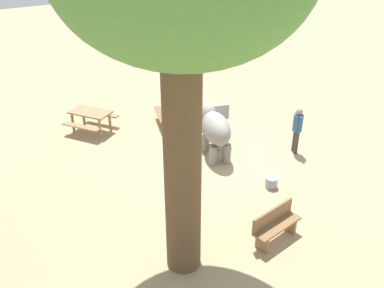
{
  "coord_description": "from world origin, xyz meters",
  "views": [
    {
      "loc": [
        -9.7,
        7.04,
        7.14
      ],
      "look_at": [
        0.09,
        1.03,
        0.8
      ],
      "focal_mm": 39.13,
      "sensor_mm": 36.0,
      "label": 1
    }
  ],
  "objects": [
    {
      "name": "picnic_table_far",
      "position": [
        4.19,
        2.91,
        0.59
      ],
      "size": [
        2.07,
        2.07,
        0.78
      ],
      "rotation": [
        0.0,
        0.0,
        3.74
      ],
      "color": "#9E7A51",
      "rests_on": "ground_plane"
    },
    {
      "name": "person_handler",
      "position": [
        -0.97,
        -2.42,
        0.95
      ],
      "size": [
        0.47,
        0.32,
        1.62
      ],
      "rotation": [
        0.0,
        0.0,
        1.14
      ],
      "color": "#3F3833",
      "rests_on": "ground_plane"
    },
    {
      "name": "ground_plane",
      "position": [
        0.0,
        0.0,
        0.0
      ],
      "size": [
        60.0,
        60.0,
        0.0
      ],
      "primitive_type": "plane",
      "color": "tan"
    },
    {
      "name": "picnic_table_near",
      "position": [
        3.08,
        -0.09,
        0.59
      ],
      "size": [
        1.89,
        1.88,
        0.78
      ],
      "rotation": [
        0.0,
        0.0,
        2.82
      ],
      "color": "olive",
      "rests_on": "ground_plane"
    },
    {
      "name": "feed_bucket",
      "position": [
        -2.16,
        -0.35,
        0.16
      ],
      "size": [
        0.36,
        0.36,
        0.32
      ],
      "primitive_type": "cylinder",
      "color": "gray",
      "rests_on": "ground_plane"
    },
    {
      "name": "elephant",
      "position": [
        0.4,
        -0.0,
        0.98
      ],
      "size": [
        2.24,
        1.62,
        1.54
      ],
      "rotation": [
        0.0,
        0.0,
        6.0
      ],
      "color": "gray",
      "rests_on": "ground_plane"
    },
    {
      "name": "wooden_bench",
      "position": [
        -3.93,
        1.1,
        0.47
      ],
      "size": [
        0.61,
        1.44,
        0.88
      ],
      "rotation": [
        0.0,
        0.0,
        1.72
      ],
      "color": "olive",
      "rests_on": "ground_plane"
    }
  ]
}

